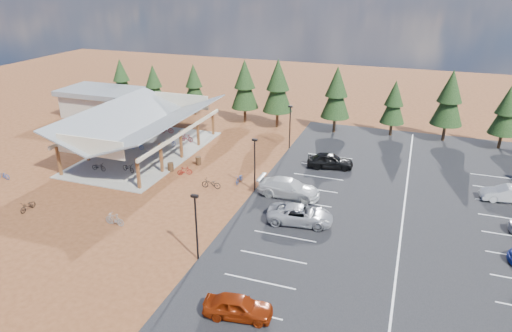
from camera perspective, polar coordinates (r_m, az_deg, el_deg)
name	(u,v)px	position (r m, az deg, el deg)	size (l,w,h in m)	color
ground	(198,191)	(43.30, -7.31, -3.15)	(140.00, 140.00, 0.00)	#5A2E17
asphalt_lot	(404,208)	(41.97, 18.02, -5.02)	(27.00, 44.00, 0.04)	black
concrete_pad	(146,153)	(53.55, -13.58, 1.64)	(10.60, 18.60, 0.10)	gray
bike_pavilion	(143,121)	(52.35, -13.96, 5.49)	(11.65, 19.40, 4.97)	brown
outbuilding	(102,102)	(69.39, -18.72, 7.61)	(11.00, 7.00, 3.90)	#ADA593
lamp_post_0	(196,223)	(32.01, -7.50, -7.07)	(0.50, 0.25, 5.14)	black
lamp_post_1	(255,161)	(41.92, -0.16, 0.61)	(0.50, 0.25, 5.14)	black
lamp_post_2	(290,124)	(52.70, 4.27, 5.26)	(0.50, 0.25, 5.14)	black
trash_bin_0	(171,167)	(47.95, -10.62, -0.12)	(0.60, 0.60, 0.90)	#3E2816
trash_bin_1	(198,161)	(49.13, -7.22, 0.67)	(0.60, 0.60, 0.90)	#3E2816
pine_0	(121,78)	(72.17, -16.49, 10.48)	(3.18, 3.18, 7.41)	#382314
pine_1	(154,85)	(67.45, -12.66, 9.91)	(3.08, 3.08, 7.17)	#382314
pine_2	(194,84)	(66.28, -7.76, 10.10)	(3.14, 3.14, 7.31)	#382314
pine_3	(245,85)	(61.90, -1.42, 10.13)	(3.68, 3.68, 8.57)	#382314
pine_4	(278,86)	(59.81, 2.75, 9.94)	(3.87, 3.87, 9.03)	#382314
pine_5	(336,93)	(58.50, 10.02, 9.02)	(3.66, 3.66, 8.53)	#382314
pine_6	(394,102)	(59.13, 16.87, 7.62)	(3.02, 3.02, 7.04)	#382314
pine_7	(450,98)	(59.13, 23.05, 7.81)	(3.74, 3.74, 8.71)	#382314
pine_8	(507,111)	(59.34, 28.83, 6.07)	(3.20, 3.20, 7.47)	#382314
bike_0	(99,167)	(49.70, -19.06, -0.09)	(0.57, 1.63, 0.86)	black
bike_1	(108,151)	(53.50, -17.99, 1.78)	(0.49, 1.74, 1.05)	gray
bike_2	(137,146)	(54.60, -14.64, 2.49)	(0.58, 1.67, 0.88)	navy
bike_3	(167,129)	(59.35, -11.12, 4.53)	(0.49, 1.75, 1.05)	maroon
bike_4	(128,168)	(48.52, -15.68, -0.20)	(0.59, 1.69, 0.89)	black
bike_5	(149,153)	(51.98, -13.22, 1.63)	(0.44, 1.54, 0.93)	gray
bike_6	(170,142)	(55.04, -10.75, 2.99)	(0.57, 1.63, 0.86)	navy
bike_7	(187,138)	(55.84, -8.67, 3.54)	(0.49, 1.75, 1.05)	maroon
bike_8	(28,206)	(44.03, -26.62, -4.48)	(0.58, 1.65, 0.87)	black
bike_10	(2,175)	(51.82, -29.15, -0.98)	(0.60, 1.72, 0.91)	navy
bike_13	(115,219)	(38.88, -17.26, -6.38)	(0.50, 1.77, 1.06)	gray
bike_14	(239,179)	(44.56, -2.09, -1.58)	(0.57, 1.62, 0.85)	navy
bike_15	(185,171)	(46.77, -8.90, -0.60)	(0.42, 1.49, 0.90)	maroon
bike_16	(211,184)	(43.54, -5.64, -2.19)	(0.66, 1.89, 0.99)	black
car_0	(238,307)	(28.15, -2.25, -17.15)	(1.67, 4.14, 1.41)	maroon
car_2	(300,214)	(37.49, 5.57, -6.05)	(2.48, 5.38, 1.49)	#94949A
car_3	(289,188)	(41.70, 4.13, -2.75)	(2.32, 5.70, 1.65)	#BEBEBE
car_4	(330,161)	(48.33, 9.26, 0.68)	(1.92, 4.76, 1.62)	black
car_9	(507,194)	(46.55, 28.85, -3.05)	(1.50, 4.30, 1.42)	silver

